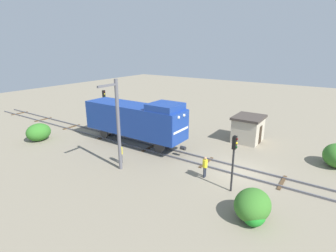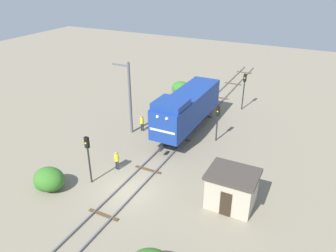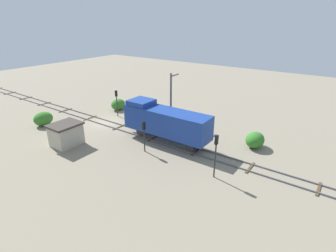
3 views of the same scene
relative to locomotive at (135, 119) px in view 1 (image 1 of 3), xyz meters
name	(u,v)px [view 1 (image 1 of 3)]	position (x,y,z in m)	size (l,w,h in m)	color
ground_plane	(241,172)	(0.00, -11.09, -2.77)	(112.06, 112.06, 0.00)	gray
railway_track	(241,171)	(0.00, -11.09, -2.70)	(2.40, 74.71, 0.16)	#595960
locomotive	(135,119)	(0.00, 0.00, 0.00)	(2.90, 11.60, 4.60)	navy
traffic_signal_near	(234,154)	(-3.20, -11.48, 0.06)	(0.32, 0.34, 4.07)	#262628
traffic_signal_mid	(159,115)	(3.40, -0.44, -0.24)	(0.32, 0.34, 3.62)	#262628
traffic_signal_far	(104,101)	(3.60, 8.37, 0.27)	(0.32, 0.34, 4.39)	#262628
worker_near_track	(205,165)	(-2.40, -9.02, -1.78)	(0.38, 0.38, 1.70)	#262B38
worker_by_signal	(120,152)	(-4.20, -1.86, -1.78)	(0.38, 0.38, 1.70)	#262B38
catenary_mast	(118,123)	(-5.07, -2.63, 1.17)	(1.94, 0.28, 7.40)	#595960
relay_hut	(248,129)	(7.50, -9.13, -1.38)	(3.50, 2.90, 2.74)	#B2A893
bush_mid	(254,215)	(-5.87, -13.86, -2.21)	(1.54, 1.26, 1.12)	#1F8426
bush_far	(39,132)	(-4.93, 9.46, -1.84)	(2.57, 2.10, 1.87)	#327526
bush_back	(252,205)	(-5.46, -13.60, -1.86)	(2.51, 2.05, 1.82)	#357126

